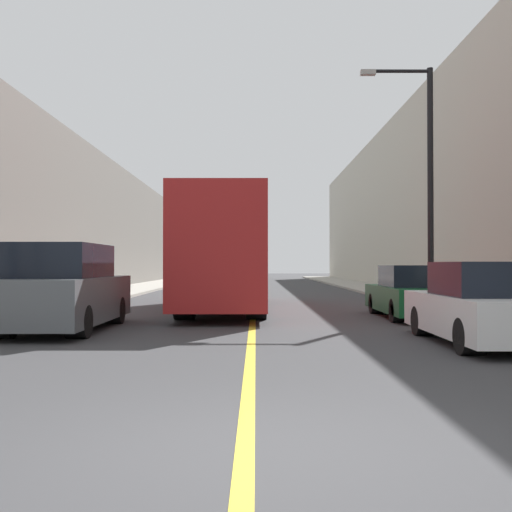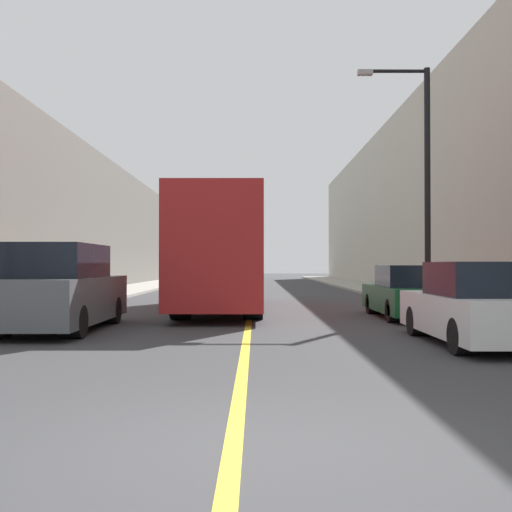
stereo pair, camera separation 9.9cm
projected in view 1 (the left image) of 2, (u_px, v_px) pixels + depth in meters
The scene contains 11 objects.
ground_plane at pixel (245, 456), 4.66m from camera, with size 200.00×200.00×0.00m, color #38383A.
sidewalk_left at pixel (130, 290), 34.66m from camera, with size 3.20×72.00×0.13m, color #9E998E.
sidewalk_right at pixel (379, 290), 34.66m from camera, with size 3.20×72.00×0.13m, color #9E998E.
building_row_left at pixel (69, 222), 34.72m from camera, with size 4.00×72.00×7.99m, color #66605B.
building_row_right at pixel (440, 196), 34.74m from camera, with size 4.00×72.00×10.96m, color #B7B2A3.
road_center_line at pixel (254, 291), 34.66m from camera, with size 0.16×72.00×0.01m, color gold.
bus at pixel (227, 252), 19.82m from camera, with size 2.51×11.05×3.58m.
parked_suv_left at pixel (64, 291), 13.59m from camera, with size 1.95×4.96×1.96m.
car_right_near at pixel (483, 307), 11.21m from camera, with size 1.84×4.43×1.55m.
car_right_mid at pixel (413, 294), 16.83m from camera, with size 1.84×4.56×1.48m.
street_lamp_right at pixel (425, 171), 19.91m from camera, with size 2.42×0.24×7.94m.
Camera 1 is at (0.09, -4.69, 1.49)m, focal length 42.00 mm.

